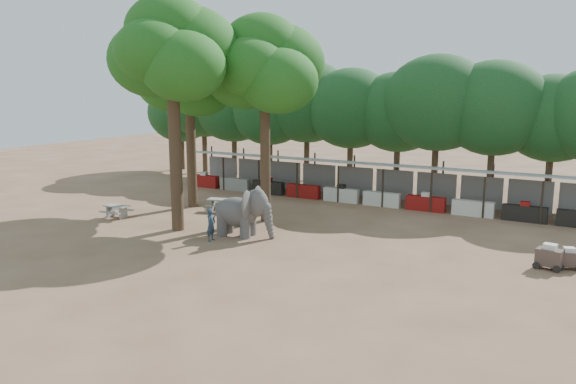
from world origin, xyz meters
The scene contains 12 objects.
ground centered at (0.00, 0.00, 0.00)m, with size 100.00×100.00×0.00m, color brown.
vendor_stalls centered at (0.00, 13.84, 1.18)m, with size 28.00×2.99×2.80m.
yard_tree_left centered at (-9.13, 7.19, 8.20)m, with size 7.10×6.90×11.02m.
yard_tree_center centered at (-6.13, 2.19, 9.21)m, with size 7.10×6.90×12.04m.
yard_tree_back centered at (-3.13, 6.19, 8.54)m, with size 7.10×6.90×11.36m.
backdrop_trees centered at (0.00, 19.00, 5.51)m, with size 46.46×5.95×8.33m.
elephant centered at (-2.27, 2.64, 1.25)m, with size 3.35×2.51×2.51m.
handler centered at (-3.16, 1.12, 0.81)m, with size 0.58×0.39×1.62m, color #26384C.
picnic_table_near centered at (-10.85, 2.39, 0.48)m, with size 1.52×1.37×0.73m.
picnic_table_far centered at (-6.69, 6.77, 0.50)m, with size 1.82×1.72×0.76m.
cart_front centered at (11.73, 4.46, 0.53)m, with size 1.22×0.91×1.08m.
cart_back centered at (12.43, 4.86, 0.46)m, with size 1.10×0.90×0.93m.
Camera 1 is at (13.12, -20.36, 7.52)m, focal length 35.00 mm.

